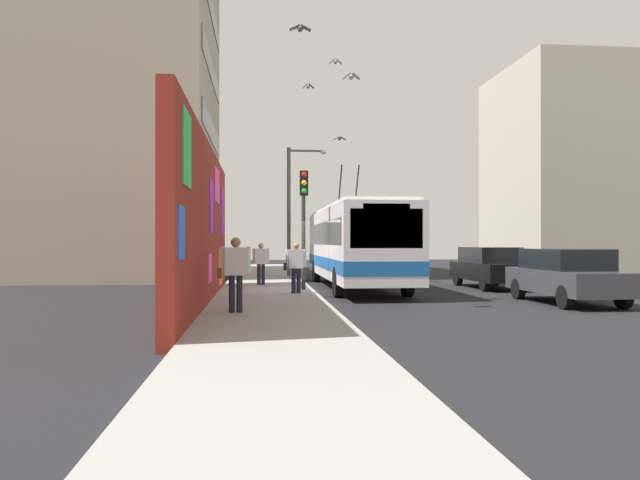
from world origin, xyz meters
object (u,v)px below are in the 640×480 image
at_px(pedestrian_midblock, 261,260).
at_px(pedestrian_at_curb, 296,264).
at_px(pedestrian_near_wall, 235,268).
at_px(parked_car_black, 490,266).
at_px(city_bus, 355,243).
at_px(street_lamp, 294,201).
at_px(traffic_light, 304,209).
at_px(parked_car_dark_gray, 566,275).

bearing_deg(pedestrian_midblock, pedestrian_at_curb, -164.77).
bearing_deg(pedestrian_near_wall, parked_car_black, -47.62).
xyz_separation_m(city_bus, parked_car_black, (-0.45, -5.20, -0.91)).
bearing_deg(street_lamp, city_bus, -161.46).
relative_size(parked_car_black, traffic_light, 1.12).
bearing_deg(traffic_light, pedestrian_at_curb, 165.29).
distance_m(parked_car_black, pedestrian_at_curb, 8.41).
bearing_deg(traffic_light, street_lamp, -0.86).
xyz_separation_m(parked_car_black, pedestrian_near_wall, (-8.59, 9.41, 0.35)).
distance_m(parked_car_dark_gray, traffic_light, 8.57).
relative_size(pedestrian_at_curb, traffic_light, 0.39).
relative_size(city_bus, pedestrian_at_curb, 7.45).
height_order(parked_car_dark_gray, street_lamp, street_lamp).
distance_m(pedestrian_midblock, traffic_light, 3.55).
distance_m(pedestrian_at_curb, pedestrian_midblock, 4.16).
distance_m(pedestrian_near_wall, traffic_light, 7.08).
bearing_deg(street_lamp, pedestrian_at_curb, 177.23).
bearing_deg(pedestrian_midblock, city_bus, -93.07).
height_order(pedestrian_at_curb, traffic_light, traffic_light).
height_order(city_bus, pedestrian_near_wall, city_bus).
relative_size(city_bus, street_lamp, 1.94).
distance_m(pedestrian_at_curb, street_lamp, 10.21).
bearing_deg(street_lamp, parked_car_black, -131.91).
xyz_separation_m(pedestrian_midblock, traffic_light, (-2.68, -1.44, 1.82)).
bearing_deg(pedestrian_midblock, pedestrian_near_wall, 176.15).
bearing_deg(city_bus, pedestrian_midblock, 86.93).
bearing_deg(street_lamp, pedestrian_midblock, 164.95).
relative_size(parked_car_dark_gray, pedestrian_near_wall, 2.57).
bearing_deg(pedestrian_at_curb, pedestrian_near_wall, 161.82).
xyz_separation_m(parked_car_dark_gray, pedestrian_midblock, (6.57, 8.79, 0.24)).
distance_m(city_bus, pedestrian_near_wall, 9.99).
bearing_deg(parked_car_black, pedestrian_near_wall, 132.38).
bearing_deg(city_bus, parked_car_black, -94.96).
height_order(parked_car_black, traffic_light, traffic_light).
distance_m(pedestrian_at_curb, traffic_light, 2.28).
xyz_separation_m(parked_car_dark_gray, pedestrian_at_curb, (2.56, 7.70, 0.25)).
distance_m(parked_car_black, traffic_light, 7.90).
height_order(parked_car_black, pedestrian_midblock, pedestrian_midblock).
height_order(pedestrian_near_wall, traffic_light, traffic_light).
distance_m(parked_car_dark_gray, pedestrian_midblock, 10.98).
bearing_deg(parked_car_black, traffic_light, 105.50).
relative_size(pedestrian_at_curb, pedestrian_near_wall, 0.92).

